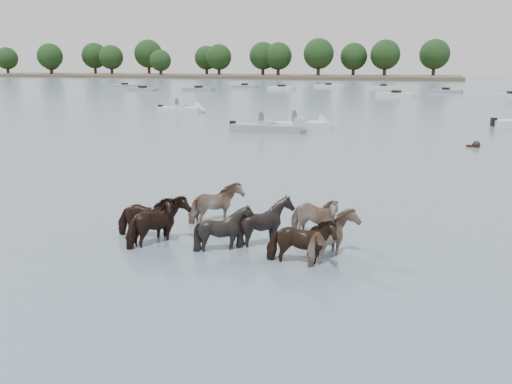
% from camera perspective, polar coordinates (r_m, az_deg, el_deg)
% --- Properties ---
extents(ground, '(400.00, 400.00, 0.00)m').
position_cam_1_polar(ground, '(13.82, -0.60, -5.18)').
color(ground, slate).
rests_on(ground, ground).
extents(shoreline, '(160.00, 30.00, 1.00)m').
position_cam_1_polar(shoreline, '(178.61, -6.16, 12.05)').
color(shoreline, '#4C4233').
rests_on(shoreline, ground).
extents(pony_herd, '(6.43, 3.81, 1.42)m').
position_cam_1_polar(pony_herd, '(13.53, -1.63, -3.61)').
color(pony_herd, black).
rests_on(pony_herd, ground).
extents(swimming_pony, '(0.72, 0.44, 0.44)m').
position_cam_1_polar(swimming_pony, '(31.61, 22.07, 4.58)').
color(swimming_pony, black).
rests_on(swimming_pony, ground).
extents(motorboat_a, '(4.61, 3.47, 1.92)m').
position_cam_1_polar(motorboat_a, '(37.83, 5.65, 6.99)').
color(motorboat_a, silver).
rests_on(motorboat_a, ground).
extents(motorboat_b, '(5.40, 1.94, 1.92)m').
position_cam_1_polar(motorboat_b, '(35.94, 2.32, 6.70)').
color(motorboat_b, gray).
rests_on(motorboat_b, ground).
extents(motorboat_f, '(4.77, 1.78, 1.92)m').
position_cam_1_polar(motorboat_f, '(50.80, -7.18, 8.56)').
color(motorboat_f, silver).
rests_on(motorboat_f, ground).
extents(distant_flotilla, '(108.44, 30.38, 0.93)m').
position_cam_1_polar(distant_flotilla, '(88.28, 15.10, 10.23)').
color(distant_flotilla, gray).
rests_on(distant_flotilla, ground).
extents(treeline, '(151.12, 23.74, 12.35)m').
position_cam_1_polar(treeline, '(177.95, -5.15, 14.06)').
color(treeline, '#382619').
rests_on(treeline, ground).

